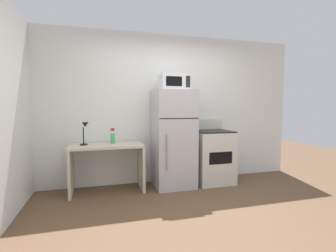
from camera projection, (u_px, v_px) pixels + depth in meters
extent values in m
plane|color=brown|center=(202.00, 221.00, 2.90)|extent=(12.00, 12.00, 0.00)
cube|color=silver|center=(165.00, 109.00, 4.43)|extent=(5.00, 0.10, 2.60)
cube|color=beige|center=(107.00, 146.00, 3.86)|extent=(1.12, 0.55, 0.04)
cube|color=beige|center=(71.00, 172.00, 3.74)|extent=(0.04, 0.55, 0.71)
cube|color=beige|center=(141.00, 167.00, 4.04)|extent=(0.04, 0.55, 0.71)
cylinder|color=black|center=(84.00, 144.00, 3.79)|extent=(0.11, 0.11, 0.02)
cylinder|color=black|center=(83.00, 135.00, 3.78)|extent=(0.02, 0.02, 0.26)
cone|color=black|center=(85.00, 125.00, 3.76)|extent=(0.10, 0.10, 0.08)
cylinder|color=green|center=(113.00, 139.00, 3.94)|extent=(0.06, 0.06, 0.16)
cylinder|color=white|center=(113.00, 132.00, 3.93)|extent=(0.02, 0.02, 0.04)
cube|color=red|center=(113.00, 129.00, 3.92)|extent=(0.06, 0.03, 0.04)
cube|color=#B7B7BC|center=(174.00, 139.00, 4.12)|extent=(0.65, 0.61, 1.61)
cube|color=black|center=(180.00, 118.00, 3.80)|extent=(0.64, 0.00, 0.01)
cylinder|color=gray|center=(167.00, 152.00, 3.77)|extent=(0.02, 0.02, 0.56)
cube|color=silver|center=(174.00, 82.00, 4.03)|extent=(0.46, 0.34, 0.26)
cube|color=black|center=(174.00, 81.00, 3.85)|extent=(0.26, 0.01, 0.15)
cube|color=black|center=(188.00, 82.00, 3.91)|extent=(0.07, 0.01, 0.18)
cube|color=beige|center=(213.00, 157.00, 4.35)|extent=(0.65, 0.60, 0.90)
cube|color=black|center=(213.00, 131.00, 4.32)|extent=(0.62, 0.58, 0.02)
cube|color=beige|center=(206.00, 124.00, 4.58)|extent=(0.65, 0.04, 0.18)
cube|color=black|center=(221.00, 158.00, 4.06)|extent=(0.41, 0.01, 0.20)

